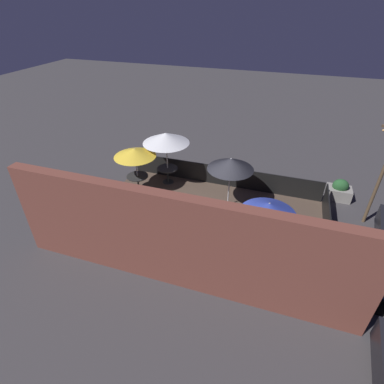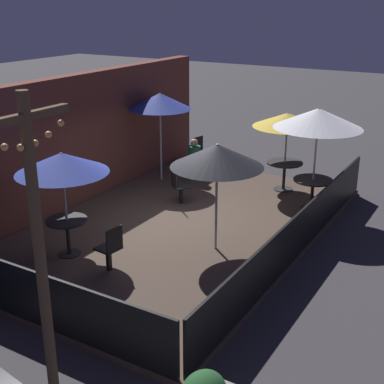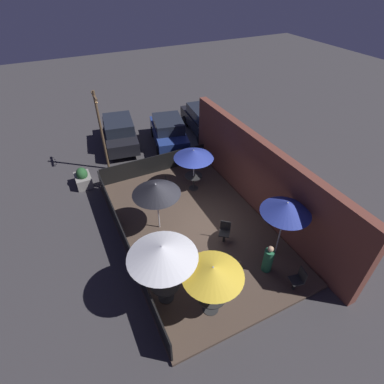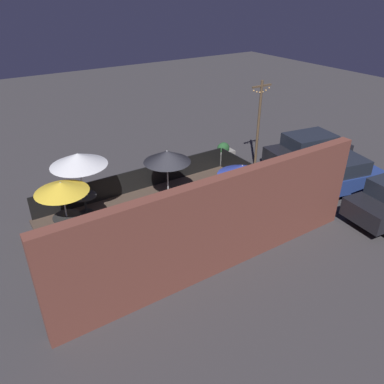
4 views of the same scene
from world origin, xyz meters
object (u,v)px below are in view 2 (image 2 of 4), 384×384
Objects in this scene: patio_umbrella_1 at (62,163)px; patio_chair_2 at (178,185)px; dining_table_0 at (313,185)px; patio_chair_1 at (201,151)px; patron_0 at (194,161)px; patio_chair_0 at (111,247)px; dining_table_1 at (67,227)px; dining_table_2 at (285,168)px; patio_umbrella_0 at (318,118)px; light_post at (41,270)px; patio_umbrella_3 at (160,101)px; patio_umbrella_2 at (287,120)px; patio_umbrella_4 at (217,156)px.

patio_umbrella_1 reaches higher than patio_chair_2.
patio_chair_1 is (1.59, 4.02, -0.10)m from dining_table_0.
dining_table_0 is at bearing -9.86° from patio_chair_1.
patio_umbrella_1 is 5.56m from patron_0.
dining_table_1 is at bearing 0.00° from patio_chair_0.
patio_umbrella_1 is at bearing -72.65° from patio_chair_1.
patio_umbrella_1 is at bearing -147.50° from patio_chair_2.
dining_table_2 is at bearing 48.35° from dining_table_0.
patio_chair_0 is (-4.99, 2.19, -0.11)m from dining_table_0.
light_post reaches higher than patio_umbrella_0.
dining_table_1 is (-4.89, -1.03, -1.64)m from patio_umbrella_3.
patio_umbrella_2 is 4.11m from patio_umbrella_4.
patio_umbrella_2 is 3.28m from patio_chair_1.
patron_0 is at bearing -68.99° from patio_chair_0.
patio_umbrella_0 reaches higher than dining_table_2.
patron_0 reaches higher than patio_chair_2.
dining_table_1 is at bearing 41.46° from light_post.
dining_table_2 is 1.02× the size of patio_chair_1.
patron_0 is at bearing -58.12° from patio_chair_1.
patio_chair_2 is (3.52, -0.40, -1.43)m from patio_umbrella_1.
patio_umbrella_2 is at bearing 0.00° from dining_table_2.
patron_0 is 9.81m from light_post.
patio_umbrella_2 is 3.46m from patio_umbrella_3.
dining_table_0 is at bearing -17.31° from patio_umbrella_4.
light_post is (-8.51, 0.16, 1.60)m from dining_table_0.
patio_umbrella_4 is at bearing 8.55° from light_post.
patio_umbrella_3 is at bearing 11.94° from dining_table_1.
patio_umbrella_1 is at bearing -168.06° from patio_umbrella_3.
dining_table_2 is 1.05× the size of patio_chair_2.
dining_table_2 is 2.99m from patio_chair_2.
patio_chair_2 is at bearing -58.88° from patio_chair_1.
patio_umbrella_4 is 3.55m from dining_table_0.
patio_chair_2 is at bearing 21.52° from light_post.
patio_umbrella_0 reaches higher than patio_chair_1.
patio_umbrella_4 is 2.45× the size of patio_chair_2.
patio_umbrella_1 is 1.80× the size of patron_0.
patio_umbrella_4 is 2.68m from patio_chair_0.
patio_umbrella_4 reaches higher than patio_umbrella_2.
patio_umbrella_3 is 1.94m from patron_0.
patio_umbrella_1 is 2.23× the size of dining_table_2.
patio_chair_2 is 7.90m from light_post.
patio_umbrella_4 is 5.80m from patio_chair_1.
patio_umbrella_1 is at bearing 145.11° from dining_table_0.
patio_chair_0 is at bearing -156.09° from patio_umbrella_3.
patio_umbrella_4 is 1.89× the size of patron_0.
patio_umbrella_0 is 6.15m from dining_table_1.
patio_umbrella_4 is at bearing 162.69° from dining_table_0.
patio_umbrella_1 is 2.26× the size of patio_chair_1.
dining_table_0 reaches higher than dining_table_1.
patio_umbrella_2 is at bearing 48.35° from patio_umbrella_0.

